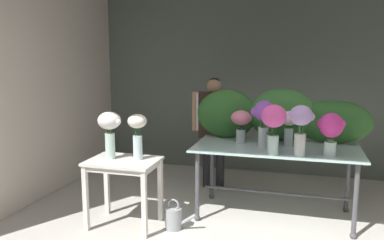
% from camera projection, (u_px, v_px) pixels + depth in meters
% --- Properties ---
extents(ground_plane, '(7.92, 7.92, 0.00)m').
position_uv_depth(ground_plane, '(246.00, 211.00, 4.78)').
color(ground_plane, beige).
extents(wall_back, '(5.47, 0.12, 2.84)m').
position_uv_depth(wall_back, '(263.00, 85.00, 6.26)').
color(wall_back, slate).
rests_on(wall_back, ground).
extents(wall_left, '(0.12, 3.72, 2.84)m').
position_uv_depth(wall_left, '(46.00, 90.00, 5.28)').
color(wall_left, beige).
rests_on(wall_left, ground).
extents(display_table_glass, '(1.88, 0.94, 0.84)m').
position_uv_depth(display_table_glass, '(276.00, 157.00, 4.52)').
color(display_table_glass, silver).
rests_on(display_table_glass, ground).
extents(side_table_white, '(0.76, 0.56, 0.75)m').
position_uv_depth(side_table_white, '(123.00, 169.00, 4.29)').
color(side_table_white, silver).
rests_on(side_table_white, ground).
extents(florist, '(0.63, 0.24, 1.57)m').
position_uv_depth(florist, '(214.00, 121.00, 5.48)').
color(florist, '#232328').
rests_on(florist, ground).
extents(foliage_backdrop, '(2.11, 0.30, 0.65)m').
position_uv_depth(foliage_backdrop, '(278.00, 117.00, 4.79)').
color(foliage_backdrop, '#2D6028').
rests_on(foliage_backdrop, display_table_glass).
extents(vase_lilac_hydrangea, '(0.27, 0.23, 0.54)m').
position_uv_depth(vase_lilac_hydrangea, '(301.00, 124.00, 4.04)').
color(vase_lilac_hydrangea, silver).
rests_on(vase_lilac_hydrangea, display_table_glass).
extents(vase_ivory_anemones, '(0.20, 0.20, 0.41)m').
position_uv_depth(vase_ivory_anemones, '(289.00, 125.00, 4.49)').
color(vase_ivory_anemones, silver).
rests_on(vase_ivory_anemones, display_table_glass).
extents(vase_violet_peonies, '(0.28, 0.23, 0.54)m').
position_uv_depth(vase_violet_peonies, '(264.00, 118.00, 4.44)').
color(vase_violet_peonies, silver).
rests_on(vase_violet_peonies, display_table_glass).
extents(vase_fuchsia_lilies, '(0.26, 0.26, 0.53)m').
position_uv_depth(vase_fuchsia_lilies, '(274.00, 122.00, 4.11)').
color(vase_fuchsia_lilies, silver).
rests_on(vase_fuchsia_lilies, display_table_glass).
extents(vase_rosy_stock, '(0.26, 0.24, 0.39)m').
position_uv_depth(vase_rosy_stock, '(241.00, 122.00, 4.68)').
color(vase_rosy_stock, silver).
rests_on(vase_rosy_stock, display_table_glass).
extents(vase_magenta_tulips, '(0.28, 0.24, 0.46)m').
position_uv_depth(vase_magenta_tulips, '(331.00, 129.00, 4.04)').
color(vase_magenta_tulips, silver).
rests_on(vase_magenta_tulips, display_table_glass).
extents(vase_white_roses_tall, '(0.28, 0.25, 0.52)m').
position_uv_depth(vase_white_roses_tall, '(110.00, 128.00, 4.26)').
color(vase_white_roses_tall, silver).
rests_on(vase_white_roses_tall, side_table_white).
extents(vase_cream_lisianthus_tall, '(0.21, 0.21, 0.50)m').
position_uv_depth(vase_cream_lisianthus_tall, '(137.00, 132.00, 4.24)').
color(vase_cream_lisianthus_tall, silver).
rests_on(vase_cream_lisianthus_tall, side_table_white).
extents(watering_can, '(0.35, 0.18, 0.34)m').
position_uv_depth(watering_can, '(174.00, 218.00, 4.27)').
color(watering_can, '#999EA3').
rests_on(watering_can, ground).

